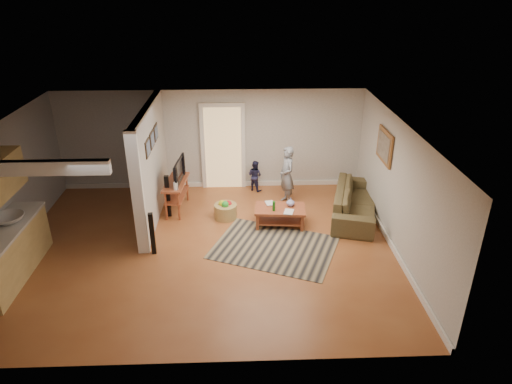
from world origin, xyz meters
TOP-DOWN VIEW (x-y plane):
  - ground at (0.00, 0.00)m, footprint 7.50×7.50m
  - room_shell at (-1.07, 0.43)m, footprint 7.54×6.02m
  - area_rug at (1.38, -0.03)m, footprint 2.81×2.47m
  - sofa at (3.30, 1.27)m, footprint 1.48×2.44m
  - coffee_table at (1.58, 0.88)m, footprint 1.13×0.72m
  - tv_console at (-0.74, 1.69)m, footprint 0.53×1.17m
  - speaker_left at (-1.00, -0.15)m, footprint 0.10×0.10m
  - speaker_right at (-0.91, 1.40)m, footprint 0.10×0.10m
  - toy_basket at (0.37, 1.25)m, footprint 0.50×0.50m
  - child at (1.80, 1.96)m, footprint 0.47×0.59m
  - toddler at (1.08, 2.70)m, footprint 0.49×0.47m

SIDE VIEW (x-z plane):
  - ground at x=0.00m, z-range 0.00..0.00m
  - sofa at x=3.30m, z-range -0.33..0.33m
  - child at x=1.80m, z-range -0.71..0.71m
  - toddler at x=1.08m, z-range -0.40..0.40m
  - area_rug at x=1.38m, z-range 0.00..0.01m
  - toy_basket at x=0.37m, z-range -0.04..0.41m
  - coffee_table at x=1.58m, z-range 0.01..0.65m
  - speaker_left at x=-1.00m, z-range 0.00..0.88m
  - speaker_right at x=-0.91m, z-range 0.00..0.98m
  - tv_console at x=-0.74m, z-range 0.16..1.14m
  - room_shell at x=-1.07m, z-range 0.20..2.72m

